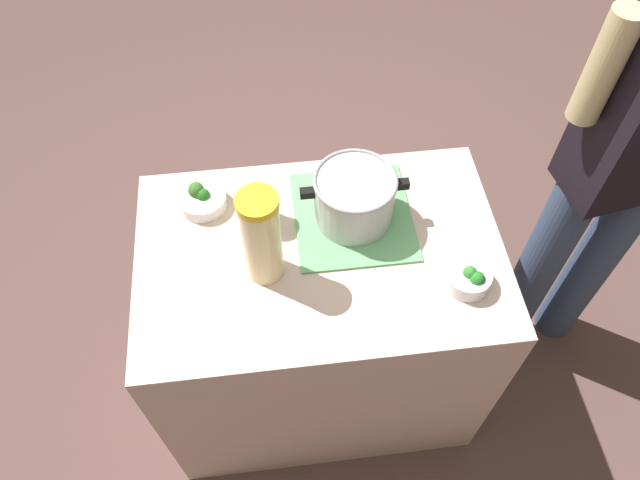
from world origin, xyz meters
name	(u,v)px	position (x,y,z in m)	size (l,w,h in m)	color
ground_plane	(320,375)	(0.00, 0.00, 0.00)	(8.00, 8.00, 0.00)	brown
counter_slab	(320,324)	(0.00, 0.00, 0.44)	(1.02, 0.67, 0.87)	beige
dish_cloth	(353,216)	(0.11, 0.10, 0.87)	(0.33, 0.35, 0.01)	#68B272
cooking_pot	(354,197)	(0.11, 0.10, 0.96)	(0.30, 0.23, 0.16)	#B7B7BC
lemonade_pitcher	(262,237)	(-0.15, -0.05, 1.02)	(0.10, 0.10, 0.30)	beige
mason_jar	(254,201)	(-0.17, 0.14, 0.95)	(0.09, 0.09, 0.15)	#EFECA3
broccoli_bowl_front	(469,278)	(0.37, -0.15, 0.90)	(0.12, 0.12, 0.07)	silver
broccoli_bowl_center	(202,199)	(-0.32, 0.20, 0.90)	(0.14, 0.14, 0.08)	silver
person_cook	(620,175)	(0.88, 0.11, 0.94)	(0.50, 0.25, 1.69)	#3D4F70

